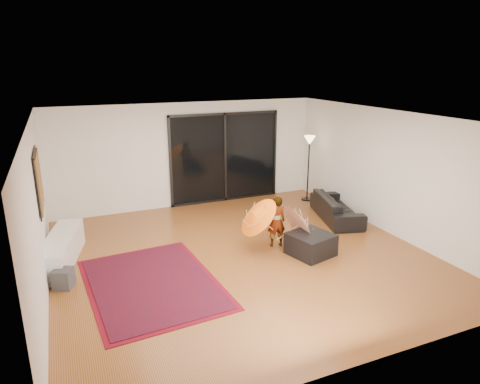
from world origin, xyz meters
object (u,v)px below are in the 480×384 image
media_console (61,250)px  ottoman (311,244)px  sofa (336,208)px  child (276,221)px

media_console → ottoman: size_ratio=2.51×
media_console → sofa: size_ratio=0.98×
media_console → ottoman: media_console is taller
ottoman → child: child is taller
sofa → child: 2.29m
sofa → ottoman: (-1.67, -1.50, -0.07)m
sofa → ottoman: 2.25m
media_console → child: child is taller
media_console → child: (4.10, -0.89, 0.27)m
media_console → sofa: (6.20, -0.03, 0.02)m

